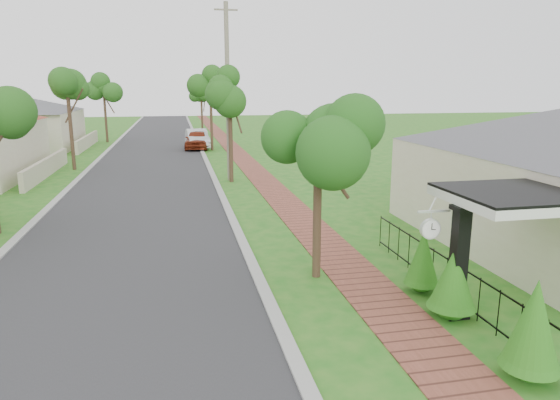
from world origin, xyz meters
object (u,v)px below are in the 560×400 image
object	(u,v)px
utility_pole	(228,93)
porch_post	(458,268)
parked_car_white	(197,139)
near_tree	(318,138)
parked_car_red	(197,140)
station_clock	(430,228)

from	to	relation	value
utility_pole	porch_post	bearing A→B (deg)	-79.97
parked_car_white	near_tree	bearing A→B (deg)	-90.34
parked_car_red	utility_pole	bearing A→B (deg)	-77.97
parked_car_red	utility_pole	world-z (taller)	utility_pole
near_tree	parked_car_red	bearing A→B (deg)	93.53
porch_post	parked_car_white	world-z (taller)	porch_post
utility_pole	near_tree	bearing A→B (deg)	-87.08
near_tree	station_clock	distance (m)	3.58
parked_car_red	parked_car_white	bearing A→B (deg)	97.89
near_tree	parked_car_white	bearing A→B (deg)	93.47
parked_car_red	near_tree	xyz separation A→B (m)	(1.80, -29.19, 2.94)
parked_car_white	utility_pole	xyz separation A→B (m)	(1.06, -15.09, 3.87)
porch_post	parked_car_red	size ratio (longest dim) A/B	0.56
station_clock	near_tree	bearing A→B (deg)	126.52
parked_car_red	parked_car_white	distance (m)	0.49
porch_post	parked_car_white	xyz separation A→B (m)	(-4.15, 32.59, -0.35)
parked_car_white	station_clock	distance (m)	32.42
parked_car_red	near_tree	distance (m)	29.40
porch_post	station_clock	xyz separation A→B (m)	(-0.50, 0.40, 0.83)
parked_car_red	parked_car_white	world-z (taller)	parked_car_white
porch_post	near_tree	world-z (taller)	near_tree
parked_car_white	utility_pole	distance (m)	15.62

